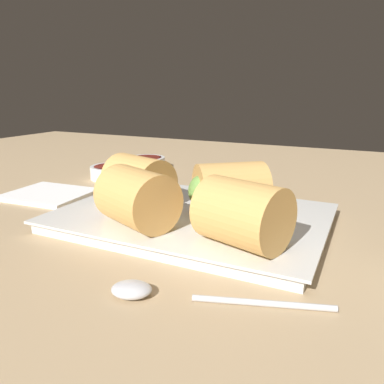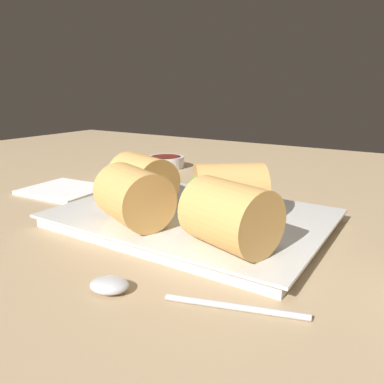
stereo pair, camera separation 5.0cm
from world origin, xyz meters
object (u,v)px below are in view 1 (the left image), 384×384
object	(u,v)px
dipping_bowl_far	(147,162)
serving_plate	(192,218)
spoon	(160,293)
dipping_bowl_near	(112,172)
napkin	(49,194)

from	to	relation	value
dipping_bowl_far	serving_plate	bearing A→B (deg)	-48.36
dipping_bowl_far	spoon	bearing A→B (deg)	-56.36
serving_plate	dipping_bowl_near	bearing A→B (deg)	147.35
serving_plate	spoon	distance (cm)	16.75
dipping_bowl_far	dipping_bowl_near	bearing A→B (deg)	-95.16
dipping_bowl_far	napkin	world-z (taller)	dipping_bowl_far
dipping_bowl_near	spoon	bearing A→B (deg)	-47.51
serving_plate	dipping_bowl_near	xyz separation A→B (cm)	(-23.36, 14.97, 0.48)
serving_plate	dipping_bowl_far	distance (cm)	33.77
dipping_bowl_near	napkin	distance (cm)	13.65
dipping_bowl_far	spoon	world-z (taller)	dipping_bowl_far
dipping_bowl_far	spoon	distance (cm)	49.51
serving_plate	napkin	bearing A→B (deg)	176.72
dipping_bowl_near	spoon	xyz separation A→B (cm)	(28.35, -30.95, -0.75)
spoon	dipping_bowl_far	bearing A→B (deg)	123.64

